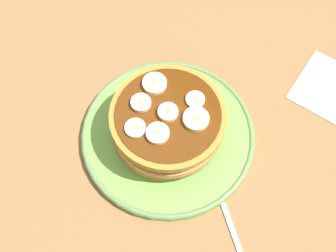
{
  "coord_description": "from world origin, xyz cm",
  "views": [
    {
      "loc": [
        -14.04,
        22.16,
        56.95
      ],
      "look_at": [
        0.0,
        0.0,
        3.68
      ],
      "focal_mm": 44.48,
      "sensor_mm": 36.0,
      "label": 1
    }
  ],
  "objects_px": {
    "banana_slice_0": "(168,109)",
    "banana_slice_3": "(155,84)",
    "banana_slice_2": "(196,119)",
    "napkin": "(332,89)",
    "plate": "(168,135)",
    "pancake_stack": "(166,122)",
    "banana_slice_6": "(141,103)",
    "banana_slice_5": "(158,134)",
    "banana_slice_1": "(135,128)",
    "banana_slice_4": "(195,100)"
  },
  "relations": [
    {
      "from": "plate",
      "to": "banana_slice_3",
      "type": "height_order",
      "value": "banana_slice_3"
    },
    {
      "from": "plate",
      "to": "pancake_stack",
      "type": "xyz_separation_m",
      "value": [
        0.0,
        -0.0,
        0.04
      ]
    },
    {
      "from": "pancake_stack",
      "to": "banana_slice_4",
      "type": "bearing_deg",
      "value": -124.34
    },
    {
      "from": "plate",
      "to": "banana_slice_3",
      "type": "distance_m",
      "value": 0.09
    },
    {
      "from": "banana_slice_3",
      "to": "napkin",
      "type": "bearing_deg",
      "value": -140.1
    },
    {
      "from": "banana_slice_6",
      "to": "plate",
      "type": "bearing_deg",
      "value": -169.27
    },
    {
      "from": "pancake_stack",
      "to": "banana_slice_4",
      "type": "height_order",
      "value": "banana_slice_4"
    },
    {
      "from": "banana_slice_0",
      "to": "banana_slice_3",
      "type": "relative_size",
      "value": 0.82
    },
    {
      "from": "banana_slice_2",
      "to": "banana_slice_3",
      "type": "height_order",
      "value": "same"
    },
    {
      "from": "banana_slice_5",
      "to": "banana_slice_2",
      "type": "bearing_deg",
      "value": -125.07
    },
    {
      "from": "pancake_stack",
      "to": "banana_slice_0",
      "type": "relative_size",
      "value": 5.9
    },
    {
      "from": "banana_slice_1",
      "to": "banana_slice_2",
      "type": "bearing_deg",
      "value": -138.53
    },
    {
      "from": "banana_slice_4",
      "to": "pancake_stack",
      "type": "bearing_deg",
      "value": 55.66
    },
    {
      "from": "banana_slice_3",
      "to": "napkin",
      "type": "height_order",
      "value": "banana_slice_3"
    },
    {
      "from": "pancake_stack",
      "to": "napkin",
      "type": "height_order",
      "value": "pancake_stack"
    },
    {
      "from": "banana_slice_3",
      "to": "napkin",
      "type": "relative_size",
      "value": 0.31
    },
    {
      "from": "plate",
      "to": "banana_slice_5",
      "type": "height_order",
      "value": "banana_slice_5"
    },
    {
      "from": "banana_slice_4",
      "to": "napkin",
      "type": "relative_size",
      "value": 0.24
    },
    {
      "from": "banana_slice_0",
      "to": "banana_slice_3",
      "type": "distance_m",
      "value": 0.04
    },
    {
      "from": "plate",
      "to": "banana_slice_6",
      "type": "relative_size",
      "value": 9.2
    },
    {
      "from": "banana_slice_6",
      "to": "banana_slice_4",
      "type": "bearing_deg",
      "value": -143.34
    },
    {
      "from": "plate",
      "to": "banana_slice_4",
      "type": "height_order",
      "value": "banana_slice_4"
    },
    {
      "from": "plate",
      "to": "banana_slice_0",
      "type": "relative_size",
      "value": 9.26
    },
    {
      "from": "plate",
      "to": "banana_slice_3",
      "type": "xyz_separation_m",
      "value": [
        0.04,
        -0.03,
        0.07
      ]
    },
    {
      "from": "banana_slice_0",
      "to": "banana_slice_6",
      "type": "bearing_deg",
      "value": 18.37
    },
    {
      "from": "banana_slice_0",
      "to": "banana_slice_4",
      "type": "distance_m",
      "value": 0.04
    },
    {
      "from": "pancake_stack",
      "to": "plate",
      "type": "bearing_deg",
      "value": 163.05
    },
    {
      "from": "banana_slice_1",
      "to": "banana_slice_2",
      "type": "relative_size",
      "value": 0.8
    },
    {
      "from": "plate",
      "to": "banana_slice_3",
      "type": "bearing_deg",
      "value": -35.25
    },
    {
      "from": "plate",
      "to": "pancake_stack",
      "type": "relative_size",
      "value": 1.57
    },
    {
      "from": "plate",
      "to": "banana_slice_2",
      "type": "height_order",
      "value": "banana_slice_2"
    },
    {
      "from": "banana_slice_0",
      "to": "plate",
      "type": "bearing_deg",
      "value": 128.26
    },
    {
      "from": "banana_slice_1",
      "to": "banana_slice_6",
      "type": "height_order",
      "value": "banana_slice_6"
    },
    {
      "from": "plate",
      "to": "banana_slice_1",
      "type": "xyz_separation_m",
      "value": [
        0.02,
        0.04,
        0.07
      ]
    },
    {
      "from": "banana_slice_4",
      "to": "banana_slice_6",
      "type": "bearing_deg",
      "value": 36.66
    },
    {
      "from": "banana_slice_3",
      "to": "banana_slice_5",
      "type": "xyz_separation_m",
      "value": [
        -0.05,
        0.06,
        -0.0
      ]
    },
    {
      "from": "banana_slice_1",
      "to": "banana_slice_6",
      "type": "xyz_separation_m",
      "value": [
        0.01,
        -0.04,
        0.0
      ]
    },
    {
      "from": "banana_slice_5",
      "to": "napkin",
      "type": "relative_size",
      "value": 0.28
    },
    {
      "from": "banana_slice_2",
      "to": "banana_slice_5",
      "type": "relative_size",
      "value": 1.14
    },
    {
      "from": "banana_slice_2",
      "to": "napkin",
      "type": "height_order",
      "value": "banana_slice_2"
    },
    {
      "from": "banana_slice_1",
      "to": "banana_slice_5",
      "type": "height_order",
      "value": "banana_slice_5"
    },
    {
      "from": "banana_slice_5",
      "to": "banana_slice_6",
      "type": "height_order",
      "value": "same"
    },
    {
      "from": "pancake_stack",
      "to": "banana_slice_2",
      "type": "distance_m",
      "value": 0.05
    },
    {
      "from": "banana_slice_6",
      "to": "banana_slice_5",
      "type": "bearing_deg",
      "value": 149.28
    },
    {
      "from": "banana_slice_2",
      "to": "banana_slice_1",
      "type": "bearing_deg",
      "value": 41.47
    },
    {
      "from": "banana_slice_3",
      "to": "banana_slice_0",
      "type": "bearing_deg",
      "value": 146.84
    },
    {
      "from": "banana_slice_1",
      "to": "napkin",
      "type": "xyz_separation_m",
      "value": [
        -0.2,
        -0.25,
        -0.08
      ]
    },
    {
      "from": "plate",
      "to": "pancake_stack",
      "type": "distance_m",
      "value": 0.04
    },
    {
      "from": "banana_slice_1",
      "to": "banana_slice_3",
      "type": "bearing_deg",
      "value": -77.3
    },
    {
      "from": "banana_slice_1",
      "to": "banana_slice_4",
      "type": "distance_m",
      "value": 0.09
    }
  ]
}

